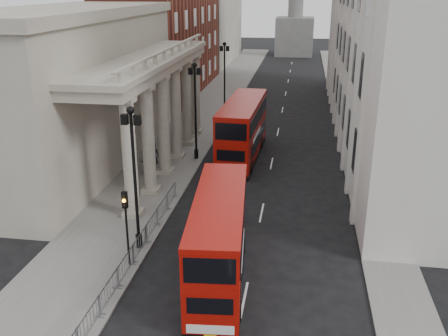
% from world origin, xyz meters
% --- Properties ---
extents(ground, '(260.00, 260.00, 0.00)m').
position_xyz_m(ground, '(0.00, 0.00, 0.00)').
color(ground, black).
rests_on(ground, ground).
extents(sidewalk_west, '(6.00, 140.00, 0.12)m').
position_xyz_m(sidewalk_west, '(-3.00, 30.00, 0.06)').
color(sidewalk_west, slate).
rests_on(sidewalk_west, ground).
extents(sidewalk_east, '(3.00, 140.00, 0.12)m').
position_xyz_m(sidewalk_east, '(13.50, 30.00, 0.06)').
color(sidewalk_east, slate).
rests_on(sidewalk_east, ground).
extents(kerb, '(0.20, 140.00, 0.14)m').
position_xyz_m(kerb, '(-0.05, 30.00, 0.07)').
color(kerb, slate).
rests_on(kerb, ground).
extents(portico_building, '(9.00, 28.00, 12.00)m').
position_xyz_m(portico_building, '(-10.50, 18.00, 6.00)').
color(portico_building, gray).
rests_on(portico_building, ground).
extents(brick_building, '(9.00, 32.00, 22.00)m').
position_xyz_m(brick_building, '(-10.50, 48.00, 11.00)').
color(brick_building, maroon).
rests_on(brick_building, ground).
extents(west_building_far, '(9.00, 30.00, 20.00)m').
position_xyz_m(west_building_far, '(-10.50, 80.00, 10.00)').
color(west_building_far, gray).
rests_on(west_building_far, ground).
extents(east_building, '(8.00, 55.00, 25.00)m').
position_xyz_m(east_building, '(16.00, 32.00, 12.50)').
color(east_building, beige).
rests_on(east_building, ground).
extents(lamp_post_south, '(1.05, 0.44, 8.32)m').
position_xyz_m(lamp_post_south, '(-0.60, 4.00, 4.91)').
color(lamp_post_south, black).
rests_on(lamp_post_south, sidewalk_west).
extents(lamp_post_mid, '(1.05, 0.44, 8.32)m').
position_xyz_m(lamp_post_mid, '(-0.60, 20.00, 4.91)').
color(lamp_post_mid, black).
rests_on(lamp_post_mid, sidewalk_west).
extents(lamp_post_north, '(1.05, 0.44, 8.32)m').
position_xyz_m(lamp_post_north, '(-0.60, 36.00, 4.91)').
color(lamp_post_north, black).
rests_on(lamp_post_north, sidewalk_west).
extents(traffic_light, '(0.28, 0.33, 4.30)m').
position_xyz_m(traffic_light, '(-0.50, 1.98, 3.11)').
color(traffic_light, black).
rests_on(traffic_light, sidewalk_west).
extents(crowd_barriers, '(0.50, 18.75, 1.10)m').
position_xyz_m(crowd_barriers, '(-0.35, 2.23, 0.67)').
color(crowd_barriers, gray).
rests_on(crowd_barriers, sidewalk_west).
extents(bus_near, '(3.40, 10.51, 4.46)m').
position_xyz_m(bus_near, '(4.47, 1.82, 2.33)').
color(bus_near, '#9B0D07').
rests_on(bus_near, ground).
extents(bus_far, '(3.24, 11.77, 5.04)m').
position_xyz_m(bus_far, '(3.30, 21.28, 2.63)').
color(bus_far, '#A60E07').
rests_on(bus_far, ground).
extents(pedestrian_a, '(0.72, 0.59, 1.70)m').
position_xyz_m(pedestrian_a, '(-3.53, 16.45, 0.97)').
color(pedestrian_a, black).
rests_on(pedestrian_a, sidewalk_west).
extents(pedestrian_b, '(1.06, 0.91, 1.86)m').
position_xyz_m(pedestrian_b, '(-3.81, 15.73, 1.05)').
color(pedestrian_b, '#292321').
rests_on(pedestrian_b, sidewalk_west).
extents(pedestrian_c, '(0.96, 0.64, 1.93)m').
position_xyz_m(pedestrian_c, '(-3.81, 17.86, 1.08)').
color(pedestrian_c, black).
rests_on(pedestrian_c, sidewalk_west).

